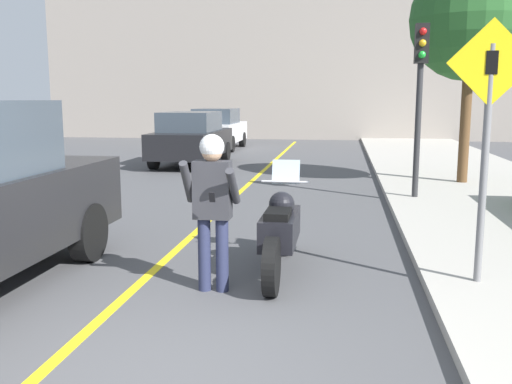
{
  "coord_description": "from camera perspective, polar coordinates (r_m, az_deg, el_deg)",
  "views": [
    {
      "loc": [
        1.66,
        -3.8,
        2.1
      ],
      "look_at": [
        0.62,
        3.09,
        0.95
      ],
      "focal_mm": 40.0,
      "sensor_mm": 36.0,
      "label": 1
    }
  ],
  "objects": [
    {
      "name": "traffic_light",
      "position": [
        11.9,
        16.1,
        10.96
      ],
      "size": [
        0.26,
        0.3,
        3.42
      ],
      "color": "#2D2D30",
      "rests_on": "sidewalk_curb"
    },
    {
      "name": "parked_car_white",
      "position": [
        23.86,
        -3.91,
        6.35
      ],
      "size": [
        1.88,
        4.2,
        1.68
      ],
      "color": "black",
      "rests_on": "ground"
    },
    {
      "name": "street_tree",
      "position": [
        14.49,
        20.73,
        15.77
      ],
      "size": [
        2.79,
        2.79,
        5.16
      ],
      "color": "brown",
      "rests_on": "sidewalk_curb"
    },
    {
      "name": "person_biker",
      "position": [
        6.15,
        -4.39,
        -0.43
      ],
      "size": [
        0.59,
        0.47,
        1.73
      ],
      "color": "#282D4C",
      "rests_on": "ground"
    },
    {
      "name": "road_center_line",
      "position": [
        10.28,
        -4.31,
        -2.44
      ],
      "size": [
        0.12,
        36.0,
        0.01
      ],
      "color": "yellow",
      "rests_on": "ground"
    },
    {
      "name": "ground_plane",
      "position": [
        4.65,
        -14.04,
        -17.8
      ],
      "size": [
        80.0,
        80.0,
        0.0
      ],
      "primitive_type": "plane",
      "color": "#4C4C4F"
    },
    {
      "name": "crossing_sign",
      "position": [
        6.5,
        22.11,
        6.03
      ],
      "size": [
        0.91,
        0.08,
        2.8
      ],
      "color": "slate",
      "rests_on": "sidewalk_curb"
    },
    {
      "name": "motorcycle",
      "position": [
        6.93,
        2.44,
        -3.92
      ],
      "size": [
        0.62,
        2.35,
        1.31
      ],
      "color": "black",
      "rests_on": "ground"
    },
    {
      "name": "parked_car_black",
      "position": [
        18.19,
        -6.49,
        5.38
      ],
      "size": [
        1.88,
        4.2,
        1.68
      ],
      "color": "black",
      "rests_on": "ground"
    },
    {
      "name": "building_backdrop",
      "position": [
        29.93,
        5.54,
        13.43
      ],
      "size": [
        28.0,
        1.2,
        8.48
      ],
      "color": "gray",
      "rests_on": "ground"
    }
  ]
}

